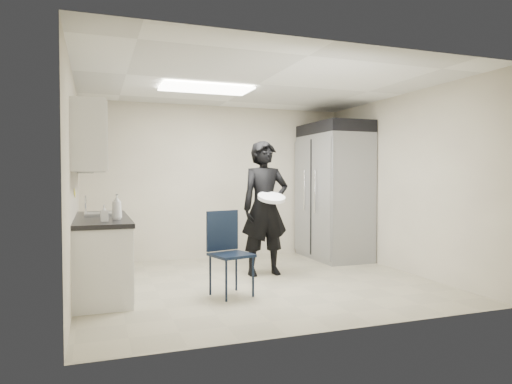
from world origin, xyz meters
name	(u,v)px	position (x,y,z in m)	size (l,w,h in m)	color
floor	(258,282)	(0.00, 0.00, 0.00)	(4.50, 4.50, 0.00)	tan
ceiling	(258,84)	(0.00, 0.00, 2.60)	(4.50, 4.50, 0.00)	silver
back_wall	(219,182)	(0.00, 2.00, 1.30)	(4.50, 4.50, 0.00)	beige
left_wall	(73,185)	(-2.25, 0.00, 1.30)	(4.00, 4.00, 0.00)	beige
right_wall	(402,183)	(2.25, 0.00, 1.30)	(4.00, 4.00, 0.00)	beige
ceiling_panel	(206,89)	(-0.60, 0.40, 2.57)	(1.20, 0.60, 0.02)	white
lower_counter	(102,256)	(-1.95, 0.20, 0.43)	(0.60, 1.90, 0.86)	silver
countertop	(101,219)	(-1.95, 0.20, 0.89)	(0.64, 1.95, 0.05)	black
sink	(103,218)	(-1.93, 0.45, 0.87)	(0.42, 0.40, 0.14)	gray
faucet	(86,207)	(-2.13, 0.45, 1.02)	(0.02, 0.02, 0.24)	silver
upper_cabinets	(89,141)	(-2.08, 0.20, 1.83)	(0.35, 1.80, 0.75)	silver
towel_dispenser	(85,161)	(-2.14, 1.35, 1.62)	(0.22, 0.30, 0.35)	black
notice_sticker_left	(74,192)	(-2.24, 0.10, 1.22)	(0.00, 0.12, 0.07)	yellow
notice_sticker_right	(75,195)	(-2.24, 0.30, 1.18)	(0.00, 0.12, 0.07)	yellow
commercial_fridge	(334,197)	(1.83, 1.27, 1.05)	(0.80, 1.35, 2.10)	gray
fridge_compressor	(334,129)	(1.83, 1.27, 2.20)	(0.80, 1.35, 0.20)	black
folding_chair	(231,255)	(-0.52, -0.52, 0.48)	(0.43, 0.43, 0.96)	black
man_tuxedo	(265,208)	(0.26, 0.43, 0.95)	(0.70, 0.46, 1.90)	black
bucket_lid	(271,198)	(0.26, 0.18, 1.11)	(0.38, 0.38, 0.05)	white
soap_bottle_a	(117,207)	(-1.79, -0.24, 1.06)	(0.11, 0.11, 0.29)	silver
soap_bottle_b	(104,213)	(-1.93, -0.40, 1.00)	(0.08, 0.08, 0.18)	silver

